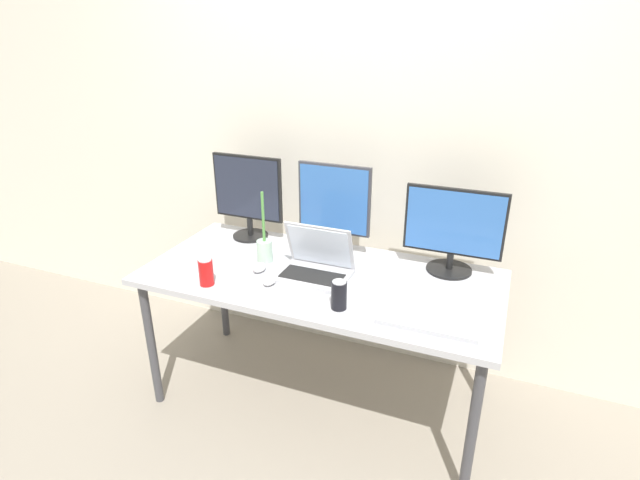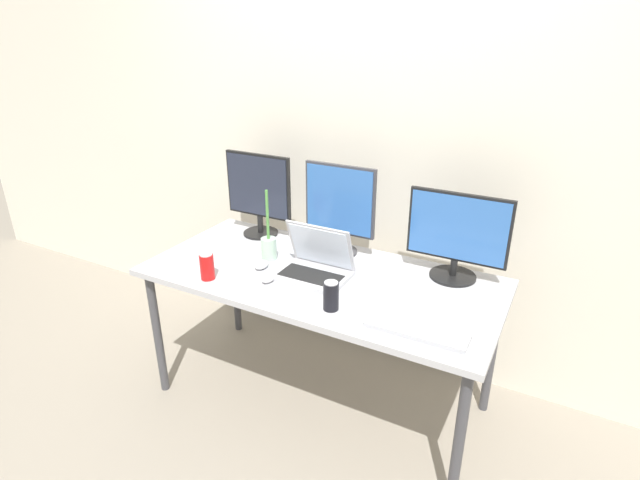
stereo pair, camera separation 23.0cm
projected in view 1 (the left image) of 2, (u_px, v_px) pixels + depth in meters
ground_plane at (320, 398)px, 2.67m from camera, size 16.00×16.00×0.00m
wall_back at (361, 134)px, 2.65m from camera, size 7.00×0.08×2.60m
work_desk at (320, 286)px, 2.39m from camera, size 1.69×0.78×0.74m
monitor_left at (248, 194)px, 2.70m from camera, size 0.40×0.20×0.46m
monitor_center at (334, 206)px, 2.51m from camera, size 0.38×0.19×0.47m
monitor_right at (453, 229)px, 2.32m from camera, size 0.46×0.22×0.41m
laptop_silver at (316, 265)px, 2.34m from camera, size 0.33×0.25×0.25m
keyboard_main at (427, 324)px, 1.96m from camera, size 0.40×0.13×0.02m
mouse_by_keyboard at (259, 268)px, 2.40m from camera, size 0.07×0.10×0.03m
mouse_by_laptop at (270, 280)px, 2.29m from camera, size 0.07×0.11×0.03m
soda_can_near_keyboard at (339, 295)px, 2.07m from camera, size 0.07×0.07×0.13m
soda_can_by_laptop at (206, 272)px, 2.26m from camera, size 0.07×0.07×0.13m
bamboo_vase at (265, 249)px, 2.48m from camera, size 0.08×0.08×0.36m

